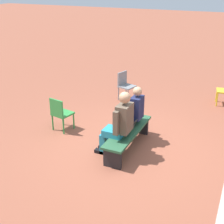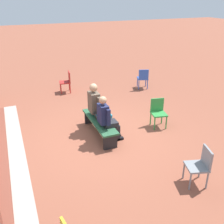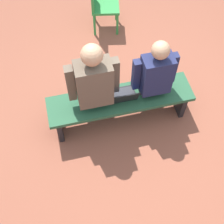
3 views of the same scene
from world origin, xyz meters
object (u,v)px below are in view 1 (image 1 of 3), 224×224
laptop (129,127)px  plastic_chair_near_bench_right (60,112)px  person_adult (119,123)px  plastic_chair_far_right (125,84)px  person_student (132,112)px  bench (128,134)px

laptop → plastic_chair_near_bench_right: (-0.10, -1.81, -0.02)m
person_adult → plastic_chair_near_bench_right: bearing=-104.8°
laptop → plastic_chair_far_right: 2.98m
person_student → plastic_chair_near_bench_right: person_student is taller
bench → person_student: person_student is taller
plastic_chair_near_bench_right → laptop: bearing=86.8°
person_student → plastic_chair_near_bench_right: 1.77m
bench → plastic_chair_near_bench_right: 1.81m
bench → plastic_chair_near_bench_right: bearing=-94.4°
person_student → person_adult: size_ratio=0.92×
person_student → plastic_chair_far_right: size_ratio=1.55×
bench → laptop: 0.15m
person_adult → bench: bearing=167.2°
person_student → laptop: (0.36, 0.08, -0.20)m
bench → person_student: bearing=-170.8°
person_adult → plastic_chair_far_right: person_adult is taller
bench → plastic_chair_near_bench_right: (-0.14, -1.80, 0.13)m
person_student → laptop: size_ratio=4.08×
person_adult → plastic_chair_near_bench_right: person_adult is taller
person_adult → laptop: person_adult is taller
plastic_chair_near_bench_right → bench: bearing=85.6°
bench → laptop: laptop is taller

